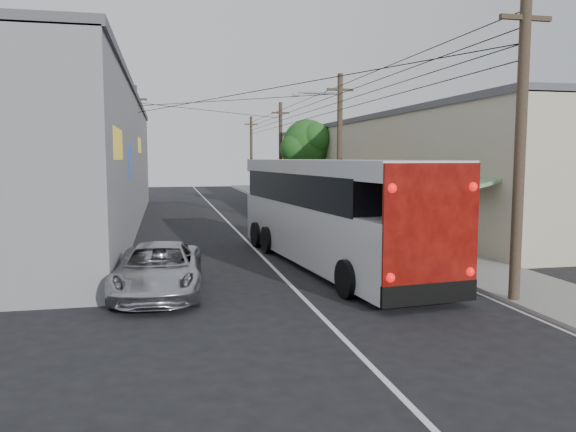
% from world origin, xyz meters
% --- Properties ---
extents(ground, '(120.00, 120.00, 0.00)m').
position_xyz_m(ground, '(0.00, 0.00, 0.00)').
color(ground, black).
rests_on(ground, ground).
extents(sidewalk, '(3.00, 80.00, 0.12)m').
position_xyz_m(sidewalk, '(6.50, 20.00, 0.06)').
color(sidewalk, slate).
rests_on(sidewalk, ground).
extents(building_right, '(7.09, 40.00, 6.25)m').
position_xyz_m(building_right, '(10.99, 22.00, 3.15)').
color(building_right, '#AFAA8B').
rests_on(building_right, ground).
extents(building_left, '(7.20, 36.00, 7.25)m').
position_xyz_m(building_left, '(-8.50, 18.00, 3.65)').
color(building_left, slate).
rests_on(building_left, ground).
extents(utility_poles, '(11.80, 45.28, 8.00)m').
position_xyz_m(utility_poles, '(3.13, 20.33, 4.13)').
color(utility_poles, '#473828').
rests_on(utility_poles, ground).
extents(street_tree, '(4.40, 4.00, 6.60)m').
position_xyz_m(street_tree, '(6.87, 26.02, 4.67)').
color(street_tree, '#3F2B19').
rests_on(street_tree, ground).
extents(coach_bus, '(4.02, 13.03, 3.70)m').
position_xyz_m(coach_bus, '(1.98, 4.11, 1.91)').
color(coach_bus, silver).
rests_on(coach_bus, ground).
extents(jeepney, '(2.63, 5.16, 1.40)m').
position_xyz_m(jeepney, '(-3.80, 1.00, 0.70)').
color(jeepney, '#BAB9C1').
rests_on(jeepney, ground).
extents(parked_suv, '(3.08, 5.95, 1.65)m').
position_xyz_m(parked_suv, '(4.60, 13.00, 0.83)').
color(parked_suv, '#94939B').
rests_on(parked_suv, ground).
extents(parked_car_mid, '(1.93, 4.75, 1.61)m').
position_xyz_m(parked_car_mid, '(3.80, 22.78, 0.81)').
color(parked_car_mid, '#2B2A30').
rests_on(parked_car_mid, ground).
extents(parked_car_far, '(1.88, 4.94, 1.61)m').
position_xyz_m(parked_car_far, '(4.60, 30.56, 0.80)').
color(parked_car_far, black).
rests_on(parked_car_far, ground).
extents(pedestrian_near, '(0.69, 0.50, 1.77)m').
position_xyz_m(pedestrian_near, '(7.49, 11.66, 1.00)').
color(pedestrian_near, '#C66988').
rests_on(pedestrian_near, sidewalk).
extents(pedestrian_far, '(0.98, 0.86, 1.70)m').
position_xyz_m(pedestrian_far, '(7.60, 11.51, 0.97)').
color(pedestrian_far, '#99AADF').
rests_on(pedestrian_far, sidewalk).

